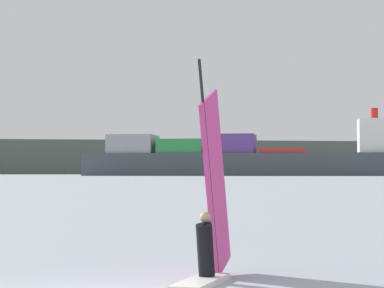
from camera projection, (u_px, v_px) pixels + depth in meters
windsurfer at (209, 227)px, 16.88m from camera, size 1.99×3.22×4.41m
cargo_ship at (244, 158)px, 472.04m from camera, size 179.86×93.86×36.65m
distant_headland at (116, 159)px, 879.03m from camera, size 1189.61×333.18×30.48m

